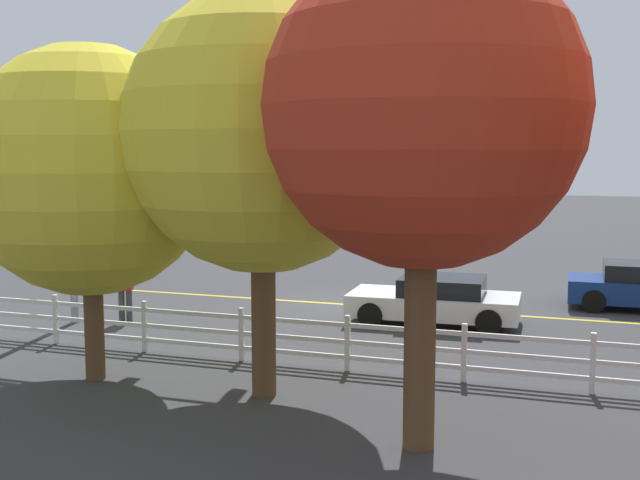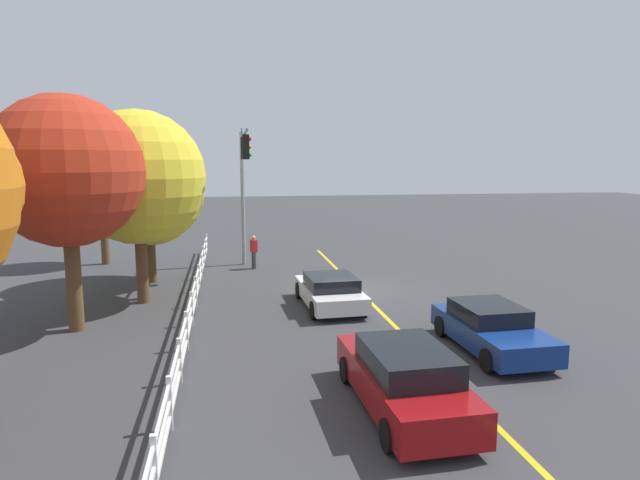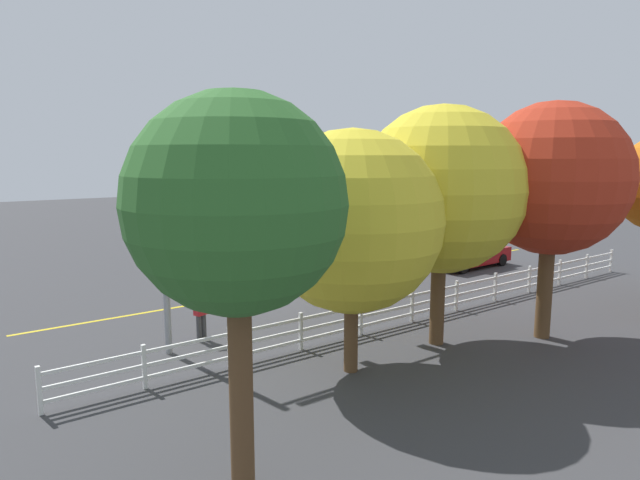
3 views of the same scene
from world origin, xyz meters
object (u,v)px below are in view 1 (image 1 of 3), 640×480
(tree_5, at_px, (262,133))
(car_2, at_px, (436,300))
(tree_1, at_px, (89,170))
(tree_2, at_px, (423,109))
(pedestrian, at_px, (125,287))

(tree_5, bearing_deg, car_2, -105.07)
(tree_1, height_order, tree_2, tree_2)
(car_2, distance_m, pedestrian, 8.11)
(car_2, xyz_separation_m, pedestrian, (7.73, 2.44, 0.31))
(tree_2, bearing_deg, tree_5, -26.54)
(car_2, height_order, tree_5, tree_5)
(car_2, xyz_separation_m, tree_5, (1.88, 6.97, 4.17))
(tree_2, bearing_deg, car_2, -81.12)
(car_2, distance_m, tree_1, 9.59)
(car_2, relative_size, pedestrian, 2.61)
(car_2, bearing_deg, pedestrian, 15.11)
(pedestrian, relative_size, tree_2, 0.23)
(tree_1, xyz_separation_m, tree_2, (-6.77, 1.48, 0.99))
(car_2, relative_size, tree_2, 0.59)
(car_2, xyz_separation_m, tree_1, (5.43, 7.10, 3.48))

